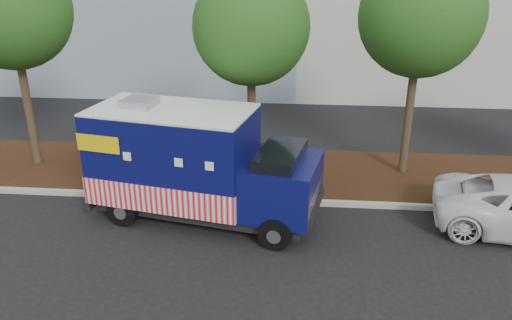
{
  "coord_description": "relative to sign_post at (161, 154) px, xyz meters",
  "views": [
    {
      "loc": [
        2.16,
        -11.71,
        6.83
      ],
      "look_at": [
        1.07,
        0.6,
        1.7
      ],
      "focal_mm": 35.0,
      "sensor_mm": 36.0,
      "label": 1
    }
  ],
  "objects": [
    {
      "name": "sign_post",
      "position": [
        0.0,
        0.0,
        0.0
      ],
      "size": [
        0.06,
        0.06,
        2.4
      ],
      "primitive_type": "cube",
      "color": "#473828",
      "rests_on": "ground"
    },
    {
      "name": "tree_a",
      "position": [
        -4.81,
        1.46,
        4.02
      ],
      "size": [
        3.7,
        3.7,
        7.09
      ],
      "color": "#38281C",
      "rests_on": "ground"
    },
    {
      "name": "mulch_strip",
      "position": [
        1.95,
        1.5,
        -1.12
      ],
      "size": [
        120.0,
        4.0,
        0.15
      ],
      "primitive_type": "cube",
      "color": "black",
      "rests_on": "ground"
    },
    {
      "name": "tree_c",
      "position": [
        7.59,
        1.78,
        3.93
      ],
      "size": [
        3.66,
        3.66,
        6.97
      ],
      "color": "#38281C",
      "rests_on": "ground"
    },
    {
      "name": "curb",
      "position": [
        1.95,
        -0.6,
        -1.12
      ],
      "size": [
        120.0,
        0.18,
        0.15
      ],
      "primitive_type": "cube",
      "color": "#9E9E99",
      "rests_on": "ground"
    },
    {
      "name": "tree_b",
      "position": [
        2.65,
        1.13,
        3.63
      ],
      "size": [
        3.44,
        3.44,
        6.57
      ],
      "color": "#38281C",
      "rests_on": "ground"
    },
    {
      "name": "food_truck",
      "position": [
        1.32,
        -1.52,
        0.29
      ],
      "size": [
        6.54,
        3.45,
        3.28
      ],
      "rotation": [
        0.0,
        0.0,
        -0.2
      ],
      "color": "black",
      "rests_on": "ground"
    },
    {
      "name": "ground",
      "position": [
        1.95,
        -2.0,
        -1.2
      ],
      "size": [
        120.0,
        120.0,
        0.0
      ],
      "primitive_type": "plane",
      "color": "black",
      "rests_on": "ground"
    }
  ]
}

